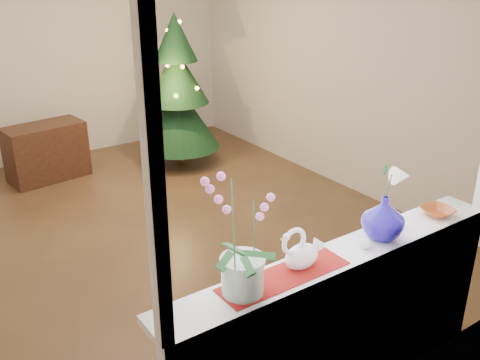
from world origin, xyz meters
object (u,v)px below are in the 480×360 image
object	(u,v)px
xmas_tree	(177,91)
side_table	(46,152)
amber_dish	(437,212)
paperweight	(365,243)
blue_vase	(384,214)
orchid_pot	(243,234)
swan	(302,248)

from	to	relation	value
xmas_tree	side_table	bearing A→B (deg)	165.24
amber_dish	side_table	distance (m)	4.42
paperweight	blue_vase	bearing A→B (deg)	10.98
orchid_pot	amber_dish	xyz separation A→B (m)	(1.42, -0.01, -0.29)
amber_dish	side_table	bearing A→B (deg)	105.50
swan	amber_dish	size ratio (longest dim) A/B	1.63
xmas_tree	side_table	world-z (taller)	xmas_tree
paperweight	amber_dish	bearing A→B (deg)	2.45
orchid_pot	swan	xyz separation A→B (m)	(0.37, 0.02, -0.20)
blue_vase	amber_dish	distance (m)	0.50
blue_vase	paperweight	size ratio (longest dim) A/B	4.40
xmas_tree	side_table	xyz separation A→B (m)	(-1.49, 0.39, -0.58)
orchid_pot	blue_vase	world-z (taller)	orchid_pot
blue_vase	side_table	distance (m)	4.33
swan	blue_vase	xyz separation A→B (m)	(0.57, -0.02, 0.03)
paperweight	amber_dish	xyz separation A→B (m)	(0.65, 0.03, -0.01)
swan	amber_dish	bearing A→B (deg)	10.15
orchid_pot	xmas_tree	bearing A→B (deg)	65.49
amber_dish	xmas_tree	bearing A→B (deg)	85.24
orchid_pot	amber_dish	distance (m)	1.45
swan	blue_vase	bearing A→B (deg)	9.44
orchid_pot	blue_vase	distance (m)	0.95
blue_vase	paperweight	world-z (taller)	blue_vase
amber_dish	xmas_tree	xyz separation A→B (m)	(0.32, 3.83, -0.05)
paperweight	side_table	world-z (taller)	paperweight
xmas_tree	orchid_pot	bearing A→B (deg)	-114.51
orchid_pot	blue_vase	size ratio (longest dim) A/B	2.20
amber_dish	xmas_tree	world-z (taller)	xmas_tree
orchid_pot	xmas_tree	size ratio (longest dim) A/B	0.35
xmas_tree	paperweight	bearing A→B (deg)	-104.15
orchid_pot	blue_vase	xyz separation A→B (m)	(0.94, -0.00, -0.17)
blue_vase	paperweight	bearing A→B (deg)	-169.02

